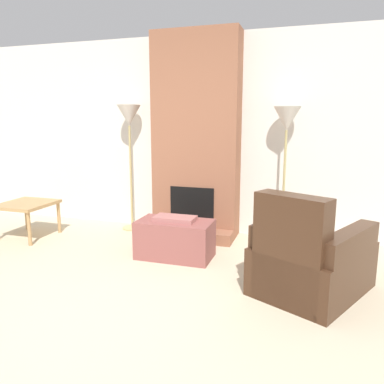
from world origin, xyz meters
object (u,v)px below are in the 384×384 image
armchair (309,262)px  side_table (26,207)px  floor_lamp_right (287,127)px  ottoman (175,238)px  floor_lamp_left (129,124)px

armchair → side_table: armchair is taller
armchair → floor_lamp_right: size_ratio=0.75×
ottoman → floor_lamp_left: bearing=137.6°
ottoman → armchair: armchair is taller
ottoman → floor_lamp_right: size_ratio=0.50×
side_table → floor_lamp_left: (1.13, 0.76, 1.06)m
side_table → floor_lamp_right: (3.19, 0.76, 1.02)m
ottoman → side_table: 2.10m
floor_lamp_left → floor_lamp_right: size_ratio=1.03×
ottoman → side_table: (-2.09, 0.12, 0.18)m
armchair → side_table: bearing=17.5°
ottoman → floor_lamp_right: floor_lamp_right is taller
armchair → side_table: (-3.51, 0.60, 0.11)m
floor_lamp_left → floor_lamp_right: (2.06, -0.00, -0.04)m
floor_lamp_left → ottoman: bearing=-42.4°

